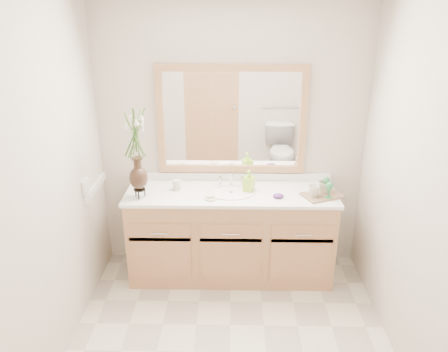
{
  "coord_description": "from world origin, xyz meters",
  "views": [
    {
      "loc": [
        0.0,
        -2.48,
        2.37
      ],
      "look_at": [
        -0.06,
        0.65,
        1.13
      ],
      "focal_mm": 35.0,
      "sensor_mm": 36.0,
      "label": 1
    }
  ],
  "objects_px": {
    "flower_vase": "(136,141)",
    "tray": "(322,195)",
    "tumbler": "(177,185)",
    "soap_bottle": "(249,181)"
  },
  "relations": [
    {
      "from": "flower_vase",
      "to": "tumbler",
      "type": "relative_size",
      "value": 8.07
    },
    {
      "from": "flower_vase",
      "to": "tumbler",
      "type": "xyz_separation_m",
      "value": [
        0.29,
        0.17,
        -0.45
      ]
    },
    {
      "from": "tumbler",
      "to": "tray",
      "type": "distance_m",
      "value": 1.26
    },
    {
      "from": "tumbler",
      "to": "soap_bottle",
      "type": "bearing_deg",
      "value": -0.38
    },
    {
      "from": "flower_vase",
      "to": "soap_bottle",
      "type": "height_order",
      "value": "flower_vase"
    },
    {
      "from": "soap_bottle",
      "to": "tray",
      "type": "xyz_separation_m",
      "value": [
        0.62,
        -0.11,
        -0.08
      ]
    },
    {
      "from": "tray",
      "to": "tumbler",
      "type": "bearing_deg",
      "value": 150.84
    },
    {
      "from": "flower_vase",
      "to": "tray",
      "type": "relative_size",
      "value": 2.28
    },
    {
      "from": "flower_vase",
      "to": "soap_bottle",
      "type": "bearing_deg",
      "value": 9.84
    },
    {
      "from": "flower_vase",
      "to": "tray",
      "type": "distance_m",
      "value": 1.63
    }
  ]
}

